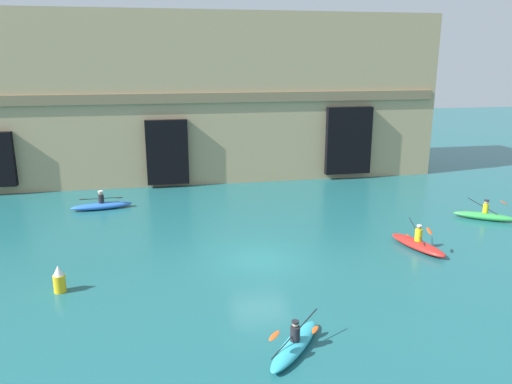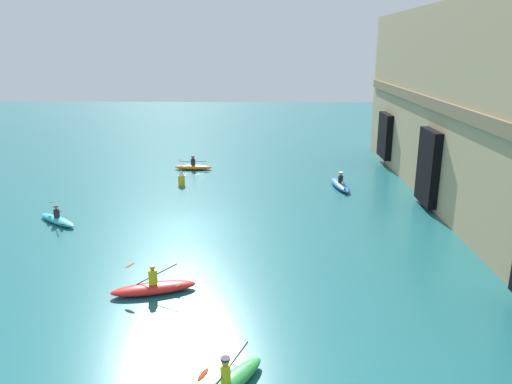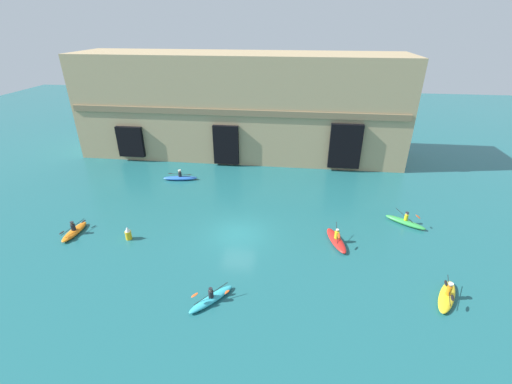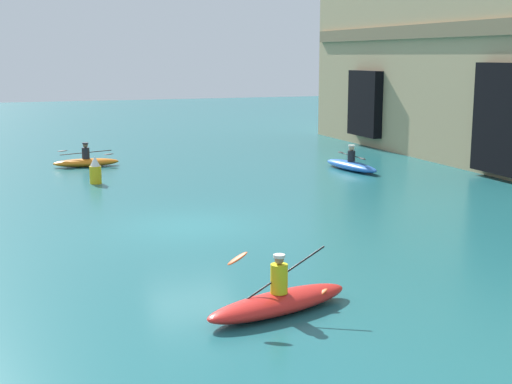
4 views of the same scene
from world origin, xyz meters
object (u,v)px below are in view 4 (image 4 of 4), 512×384
at_px(kayak_red, 279,301).
at_px(kayak_blue, 351,165).
at_px(marker_buoy, 95,171).
at_px(kayak_orange, 86,162).

relative_size(kayak_red, kayak_blue, 0.95).
xyz_separation_m(kayak_blue, marker_buoy, (-0.43, -10.74, 0.27)).
height_order(kayak_orange, kayak_red, kayak_red).
bearing_deg(marker_buoy, kayak_red, 5.51).
bearing_deg(kayak_orange, kayak_red, 95.40).
bearing_deg(kayak_red, kayak_orange, -102.70).
height_order(kayak_red, kayak_blue, kayak_red).
relative_size(kayak_orange, marker_buoy, 2.69).
xyz_separation_m(kayak_orange, marker_buoy, (4.48, -0.15, 0.27)).
distance_m(kayak_blue, marker_buoy, 10.75).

